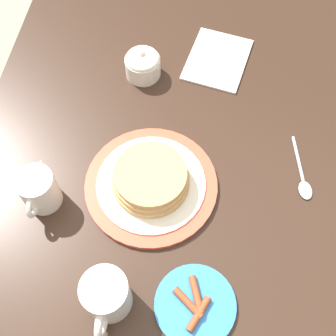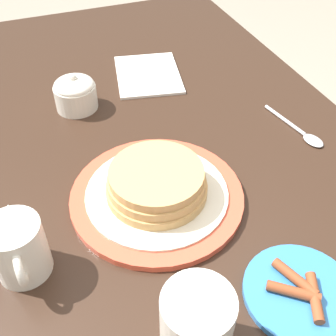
% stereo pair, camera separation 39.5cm
% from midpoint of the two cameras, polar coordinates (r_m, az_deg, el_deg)
% --- Properties ---
extents(ground_plane, '(8.00, 8.00, 0.00)m').
position_cam_midpoint_polar(ground_plane, '(1.47, 4.23, -10.66)').
color(ground_plane, gray).
extents(dining_table, '(1.54, 0.87, 0.73)m').
position_cam_midpoint_polar(dining_table, '(0.90, 6.83, 1.64)').
color(dining_table, '#332116').
rests_on(dining_table, ground_plane).
extents(pancake_plate, '(0.28, 0.28, 0.06)m').
position_cam_midpoint_polar(pancake_plate, '(0.77, 6.58, 4.31)').
color(pancake_plate, '#DB5138').
rests_on(pancake_plate, dining_table).
extents(side_plate_bacon, '(0.15, 0.15, 0.02)m').
position_cam_midpoint_polar(side_plate_bacon, '(0.70, 14.89, -14.01)').
color(side_plate_bacon, '#337AC6').
rests_on(side_plate_bacon, dining_table).
extents(coffee_mug, '(0.12, 0.08, 0.10)m').
position_cam_midpoint_polar(coffee_mug, '(0.63, 1.35, -12.98)').
color(coffee_mug, silver).
rests_on(coffee_mug, dining_table).
extents(creamer_pitcher, '(0.12, 0.08, 0.10)m').
position_cam_midpoint_polar(creamer_pitcher, '(0.74, -10.77, 3.34)').
color(creamer_pitcher, silver).
rests_on(creamer_pitcher, dining_table).
extents(sugar_bowl, '(0.09, 0.09, 0.08)m').
position_cam_midpoint_polar(sugar_bowl, '(0.96, 3.94, 20.71)').
color(sugar_bowl, silver).
rests_on(sugar_bowl, dining_table).
extents(napkin, '(0.21, 0.18, 0.01)m').
position_cam_midpoint_polar(napkin, '(1.04, 14.80, 20.36)').
color(napkin, silver).
rests_on(napkin, dining_table).
extents(spoon, '(0.16, 0.05, 0.01)m').
position_cam_midpoint_polar(spoon, '(0.89, 27.97, 3.99)').
color(spoon, silver).
rests_on(spoon, dining_table).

